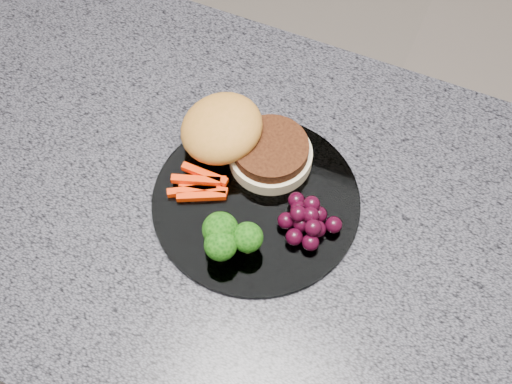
{
  "coord_description": "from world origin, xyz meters",
  "views": [
    {
      "loc": [
        0.16,
        -0.39,
        1.67
      ],
      "look_at": [
        -0.02,
        0.02,
        0.93
      ],
      "focal_mm": 50.0,
      "sensor_mm": 36.0,
      "label": 1
    }
  ],
  "objects_px": {
    "plate": "(256,201)",
    "burger": "(239,139)",
    "grape_bunch": "(307,220)",
    "island_cabinet": "(261,344)"
  },
  "relations": [
    {
      "from": "plate",
      "to": "burger",
      "type": "distance_m",
      "value": 0.08
    },
    {
      "from": "island_cabinet",
      "to": "grape_bunch",
      "type": "distance_m",
      "value": 0.49
    },
    {
      "from": "burger",
      "to": "grape_bunch",
      "type": "bearing_deg",
      "value": -50.05
    },
    {
      "from": "plate",
      "to": "burger",
      "type": "bearing_deg",
      "value": 129.38
    },
    {
      "from": "plate",
      "to": "burger",
      "type": "relative_size",
      "value": 1.28
    },
    {
      "from": "plate",
      "to": "burger",
      "type": "xyz_separation_m",
      "value": [
        -0.05,
        0.06,
        0.03
      ]
    },
    {
      "from": "plate",
      "to": "grape_bunch",
      "type": "bearing_deg",
      "value": -7.33
    },
    {
      "from": "plate",
      "to": "grape_bunch",
      "type": "xyz_separation_m",
      "value": [
        0.07,
        -0.01,
        0.02
      ]
    },
    {
      "from": "burger",
      "to": "grape_bunch",
      "type": "height_order",
      "value": "burger"
    },
    {
      "from": "burger",
      "to": "island_cabinet",
      "type": "bearing_deg",
      "value": -68.86
    }
  ]
}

